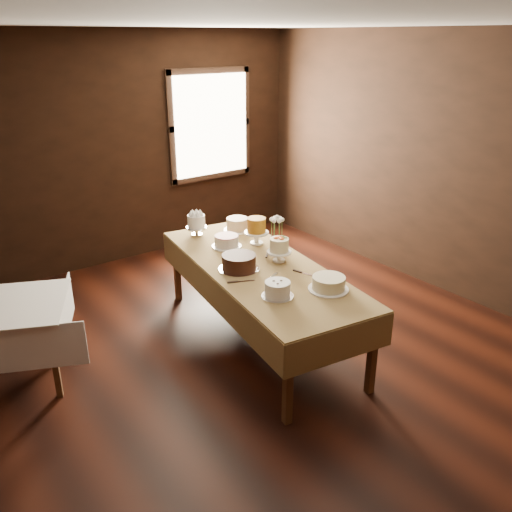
{
  "coord_description": "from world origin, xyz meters",
  "views": [
    {
      "loc": [
        -2.54,
        -3.2,
        2.72
      ],
      "look_at": [
        0.0,
        0.2,
        0.95
      ],
      "focal_mm": 37.33,
      "sensor_mm": 36.0,
      "label": 1
    }
  ],
  "objects_px": {
    "cake_swirl": "(278,290)",
    "side_table": "(12,313)",
    "flower_vase": "(277,243)",
    "display_table": "(260,271)",
    "cake_lattice": "(227,242)",
    "cake_speckled": "(237,225)",
    "cake_server_a": "(274,276)",
    "cake_chocolate": "(239,263)",
    "cake_server_c": "(237,255)",
    "cake_cream": "(329,284)",
    "cake_server_d": "(268,251)",
    "cake_server_b": "(309,275)",
    "cake_flowers": "(279,251)",
    "cake_server_e": "(246,281)",
    "cake_caramel": "(256,232)",
    "cake_meringue": "(196,226)"
  },
  "relations": [
    {
      "from": "side_table",
      "to": "cake_swirl",
      "type": "xyz_separation_m",
      "value": [
        1.73,
        -1.29,
        0.21
      ]
    },
    {
      "from": "cake_swirl",
      "to": "cake_server_e",
      "type": "relative_size",
      "value": 1.18
    },
    {
      "from": "cake_speckled",
      "to": "flower_vase",
      "type": "bearing_deg",
      "value": -90.06
    },
    {
      "from": "side_table",
      "to": "cake_caramel",
      "type": "bearing_deg",
      "value": -6.07
    },
    {
      "from": "cake_chocolate",
      "to": "cake_server_d",
      "type": "height_order",
      "value": "cake_chocolate"
    },
    {
      "from": "side_table",
      "to": "cake_server_e",
      "type": "relative_size",
      "value": 4.66
    },
    {
      "from": "cake_flowers",
      "to": "flower_vase",
      "type": "bearing_deg",
      "value": 55.45
    },
    {
      "from": "display_table",
      "to": "cake_server_b",
      "type": "xyz_separation_m",
      "value": [
        0.22,
        -0.42,
        0.06
      ]
    },
    {
      "from": "cake_lattice",
      "to": "cake_server_e",
      "type": "relative_size",
      "value": 1.34
    },
    {
      "from": "cake_swirl",
      "to": "cake_server_e",
      "type": "xyz_separation_m",
      "value": [
        -0.03,
        0.39,
        -0.06
      ]
    },
    {
      "from": "flower_vase",
      "to": "cake_cream",
      "type": "bearing_deg",
      "value": -103.15
    },
    {
      "from": "side_table",
      "to": "flower_vase",
      "type": "relative_size",
      "value": 9.0
    },
    {
      "from": "cake_chocolate",
      "to": "cake_server_c",
      "type": "height_order",
      "value": "cake_chocolate"
    },
    {
      "from": "cake_speckled",
      "to": "cake_server_d",
      "type": "height_order",
      "value": "cake_speckled"
    },
    {
      "from": "cake_flowers",
      "to": "cake_server_b",
      "type": "relative_size",
      "value": 0.98
    },
    {
      "from": "cake_speckled",
      "to": "cake_cream",
      "type": "xyz_separation_m",
      "value": [
        -0.23,
        -1.64,
        -0.01
      ]
    },
    {
      "from": "cake_swirl",
      "to": "cake_server_a",
      "type": "relative_size",
      "value": 1.18
    },
    {
      "from": "display_table",
      "to": "cake_cream",
      "type": "relative_size",
      "value": 7.76
    },
    {
      "from": "flower_vase",
      "to": "cake_server_b",
      "type": "bearing_deg",
      "value": -103.43
    },
    {
      "from": "cake_chocolate",
      "to": "cake_server_b",
      "type": "xyz_separation_m",
      "value": [
        0.43,
        -0.46,
        -0.06
      ]
    },
    {
      "from": "side_table",
      "to": "cake_meringue",
      "type": "bearing_deg",
      "value": 9.51
    },
    {
      "from": "side_table",
      "to": "cake_speckled",
      "type": "bearing_deg",
      "value": 4.8
    },
    {
      "from": "cake_cream",
      "to": "cake_server_d",
      "type": "relative_size",
      "value": 1.4
    },
    {
      "from": "side_table",
      "to": "cake_lattice",
      "type": "relative_size",
      "value": 3.47
    },
    {
      "from": "cake_chocolate",
      "to": "cake_cream",
      "type": "bearing_deg",
      "value": -65.36
    },
    {
      "from": "cake_caramel",
      "to": "cake_chocolate",
      "type": "xyz_separation_m",
      "value": [
        -0.51,
        -0.42,
        -0.05
      ]
    },
    {
      "from": "cake_meringue",
      "to": "cake_server_c",
      "type": "bearing_deg",
      "value": -88.45
    },
    {
      "from": "side_table",
      "to": "cake_server_b",
      "type": "relative_size",
      "value": 4.66
    },
    {
      "from": "cake_server_c",
      "to": "flower_vase",
      "type": "bearing_deg",
      "value": -126.23
    },
    {
      "from": "cake_meringue",
      "to": "cake_flowers",
      "type": "xyz_separation_m",
      "value": [
        0.26,
        -1.05,
        -0.0
      ]
    },
    {
      "from": "display_table",
      "to": "cake_server_c",
      "type": "bearing_deg",
      "value": 95.96
    },
    {
      "from": "cake_server_b",
      "to": "cake_server_e",
      "type": "xyz_separation_m",
      "value": [
        -0.52,
        0.23,
        0.0
      ]
    },
    {
      "from": "cake_server_e",
      "to": "cake_server_b",
      "type": "bearing_deg",
      "value": 0.52
    },
    {
      "from": "display_table",
      "to": "cake_lattice",
      "type": "relative_size",
      "value": 8.09
    },
    {
      "from": "cake_server_b",
      "to": "cake_flowers",
      "type": "bearing_deg",
      "value": 164.88
    },
    {
      "from": "cake_server_b",
      "to": "flower_vase",
      "type": "height_order",
      "value": "flower_vase"
    },
    {
      "from": "flower_vase",
      "to": "cake_flowers",
      "type": "bearing_deg",
      "value": -124.55
    },
    {
      "from": "display_table",
      "to": "cake_server_d",
      "type": "xyz_separation_m",
      "value": [
        0.27,
        0.22,
        0.06
      ]
    },
    {
      "from": "side_table",
      "to": "cake_server_a",
      "type": "distance_m",
      "value": 2.18
    },
    {
      "from": "display_table",
      "to": "cake_caramel",
      "type": "relative_size",
      "value": 9.16
    },
    {
      "from": "cake_swirl",
      "to": "side_table",
      "type": "bearing_deg",
      "value": 143.35
    },
    {
      "from": "cake_server_d",
      "to": "cake_chocolate",
      "type": "bearing_deg",
      "value": 155.55
    },
    {
      "from": "cake_swirl",
      "to": "cake_server_c",
      "type": "bearing_deg",
      "value": 75.46
    },
    {
      "from": "cake_meringue",
      "to": "flower_vase",
      "type": "relative_size",
      "value": 1.88
    },
    {
      "from": "display_table",
      "to": "cake_lattice",
      "type": "xyz_separation_m",
      "value": [
        0.02,
        0.57,
        0.11
      ]
    },
    {
      "from": "cake_swirl",
      "to": "cake_server_c",
      "type": "distance_m",
      "value": 0.93
    },
    {
      "from": "cake_chocolate",
      "to": "cake_server_c",
      "type": "relative_size",
      "value": 1.74
    },
    {
      "from": "cake_flowers",
      "to": "cake_cream",
      "type": "xyz_separation_m",
      "value": [
        -0.05,
        -0.71,
        -0.05
      ]
    },
    {
      "from": "cake_lattice",
      "to": "cake_chocolate",
      "type": "distance_m",
      "value": 0.57
    },
    {
      "from": "side_table",
      "to": "cake_lattice",
      "type": "xyz_separation_m",
      "value": [
        2.01,
        -0.13,
        0.2
      ]
    }
  ]
}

